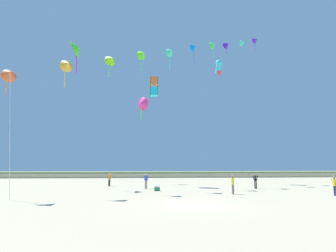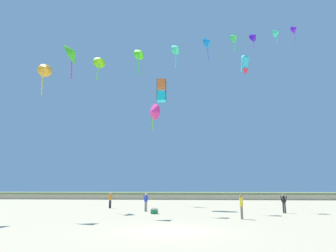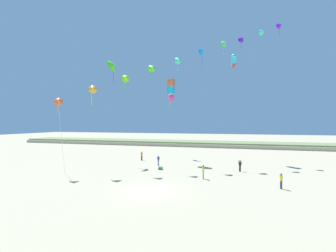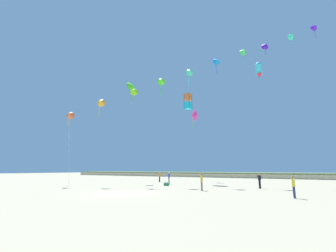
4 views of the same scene
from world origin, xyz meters
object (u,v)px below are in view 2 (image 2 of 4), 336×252
object	(u,v)px
person_near_left	(110,199)
person_far_right	(146,201)
person_near_right	(241,205)
large_kite_high_solo	(73,53)
beach_cooler	(154,211)
person_far_left	(284,202)
large_kite_mid_trail	(245,64)
large_kite_low_lead	(153,112)
large_kite_outer_drift	(162,91)

from	to	relation	value
person_near_left	person_far_right	size ratio (longest dim) A/B	0.97
person_near_right	large_kite_high_solo	world-z (taller)	large_kite_high_solo
person_near_left	beach_cooler	bearing A→B (deg)	-49.73
person_far_left	large_kite_high_solo	world-z (taller)	large_kite_high_solo
large_kite_mid_trail	beach_cooler	bearing A→B (deg)	-130.52
person_far_left	large_kite_high_solo	size ratio (longest dim) A/B	0.38
person_far_left	large_kite_high_solo	bearing A→B (deg)	174.05
person_near_right	large_kite_high_solo	xyz separation A→B (m)	(-16.17, 7.56, 15.52)
person_near_left	large_kite_low_lead	distance (m)	12.80
person_far_right	beach_cooler	size ratio (longest dim) A/B	2.87
person_near_left	beach_cooler	size ratio (longest dim) A/B	2.79
large_kite_low_lead	large_kite_high_solo	size ratio (longest dim) A/B	0.83
person_near_right	person_far_left	bearing A→B (deg)	51.19
person_far_left	person_near_right	bearing A→B (deg)	-128.81
person_near_left	person_near_right	xyz separation A→B (m)	(12.17, -10.40, 0.04)
large_kite_mid_trail	large_kite_high_solo	world-z (taller)	large_kite_mid_trail
large_kite_high_solo	beach_cooler	world-z (taller)	large_kite_high_solo
person_near_left	large_kite_outer_drift	xyz separation A→B (m)	(5.42, 0.17, 12.00)
large_kite_high_solo	large_kite_outer_drift	bearing A→B (deg)	17.73
person_near_left	person_near_right	distance (m)	16.01
large_kite_mid_trail	person_near_left	bearing A→B (deg)	-161.65
large_kite_mid_trail	beach_cooler	size ratio (longest dim) A/B	4.73
person_near_left	large_kite_outer_drift	bearing A→B (deg)	1.80
person_far_left	large_kite_high_solo	distance (m)	25.85
large_kite_low_lead	large_kite_mid_trail	xyz separation A→B (m)	(12.09, -0.30, 6.07)
person_near_left	large_kite_mid_trail	size ratio (longest dim) A/B	0.59
person_near_left	person_far_left	size ratio (longest dim) A/B	0.99
large_kite_mid_trail	person_far_left	bearing A→B (deg)	-85.86
person_far_left	beach_cooler	size ratio (longest dim) A/B	2.81
large_kite_mid_trail	large_kite_outer_drift	xyz separation A→B (m)	(-10.37, -5.07, -5.01)
large_kite_high_solo	beach_cooler	distance (m)	19.29
person_far_left	large_kite_mid_trail	bearing A→B (deg)	94.14
large_kite_outer_drift	person_near_right	bearing A→B (deg)	-57.45
large_kite_high_solo	beach_cooler	bearing A→B (deg)	-21.53
person_far_right	beach_cooler	world-z (taller)	person_far_right
large_kite_high_solo	beach_cooler	size ratio (longest dim) A/B	7.36
person_near_left	person_near_right	bearing A→B (deg)	-40.53
person_near_right	person_far_right	xyz separation A→B (m)	(-7.65, 6.15, -0.01)
person_far_right	large_kite_high_solo	world-z (taller)	large_kite_high_solo
person_near_right	large_kite_low_lead	bearing A→B (deg)	117.98
person_near_left	large_kite_outer_drift	world-z (taller)	large_kite_outer_drift
person_far_left	large_kite_mid_trail	xyz separation A→B (m)	(-0.74, 10.22, 17.00)
person_near_left	large_kite_high_solo	bearing A→B (deg)	-144.65
person_near_left	person_far_right	distance (m)	6.21
person_near_right	person_far_right	size ratio (longest dim) A/B	1.01
person_far_left	person_far_right	distance (m)	12.03
person_near_left	large_kite_outer_drift	size ratio (longest dim) A/B	0.64
large_kite_low_lead	large_kite_outer_drift	distance (m)	5.73
person_near_right	large_kite_mid_trail	size ratio (longest dim) A/B	0.61
person_far_left	person_far_right	bearing A→B (deg)	176.53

